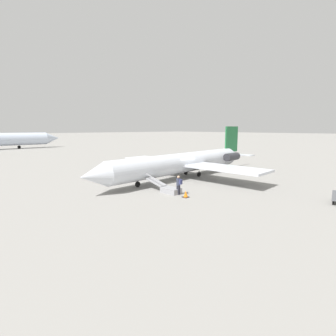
% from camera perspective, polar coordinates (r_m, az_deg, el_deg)
% --- Properties ---
extents(ground_plane, '(600.00, 600.00, 0.00)m').
position_cam_1_polar(ground_plane, '(31.52, 2.94, -2.18)').
color(ground_plane, gray).
extents(airplane_main, '(26.64, 20.10, 6.18)m').
position_cam_1_polar(airplane_main, '(31.87, 3.95, 1.29)').
color(airplane_main, silver).
rests_on(airplane_main, ground).
extents(boarding_stairs, '(1.27, 4.07, 1.59)m').
position_cam_1_polar(boarding_stairs, '(24.45, -0.07, -4.50)').
color(boarding_stairs, '#99999E').
rests_on(boarding_stairs, ground).
extents(passenger, '(0.36, 0.55, 1.74)m').
position_cam_1_polar(passenger, '(23.49, 2.34, -3.45)').
color(passenger, '#23232D').
rests_on(passenger, ground).
extents(traffic_cone_near_stairs, '(0.53, 0.53, 0.59)m').
position_cam_1_polar(traffic_cone_near_stairs, '(22.82, 3.88, -5.72)').
color(traffic_cone_near_stairs, black).
rests_on(traffic_cone_near_stairs, ground).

